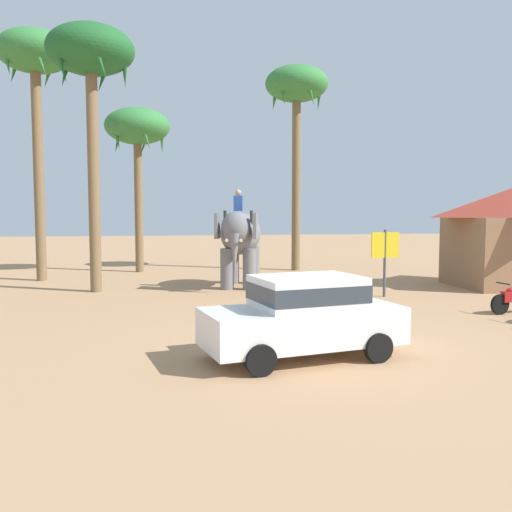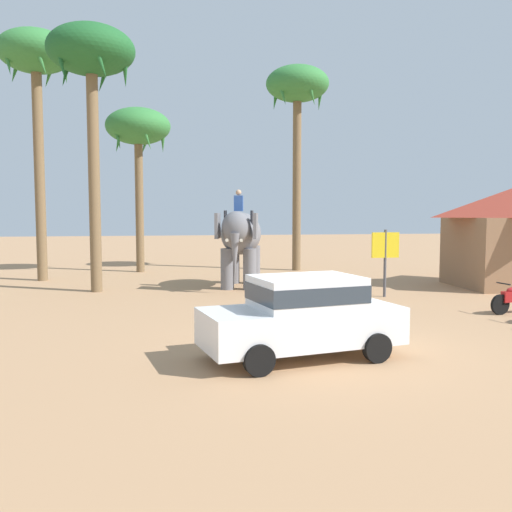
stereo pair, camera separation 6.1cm
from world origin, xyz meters
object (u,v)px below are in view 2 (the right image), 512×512
Objects in this scene: car_sedan_foreground at (303,314)px; elephant_with_mahout at (240,238)px; palm_tree_near_hut at (91,60)px; palm_tree_behind_elephant at (36,62)px; palm_tree_left_of_road at (297,92)px; signboard_yellow at (385,250)px; palm_tree_far_back at (138,131)px.

elephant_with_mahout reaches higher than car_sedan_foreground.
elephant_with_mahout is at bearing 3.16° from palm_tree_near_hut.
palm_tree_behind_elephant is 12.32m from palm_tree_left_of_road.
signboard_yellow is (4.94, 7.48, 0.76)m from car_sedan_foreground.
signboard_yellow is at bearing -16.46° from palm_tree_near_hut.
palm_tree_left_of_road is 8.25m from palm_tree_far_back.
palm_tree_left_of_road reaches higher than palm_tree_far_back.
palm_tree_near_hut is 0.95× the size of palm_tree_left_of_road.
palm_tree_behind_elephant is 4.86m from palm_tree_near_hut.
signboard_yellow is at bearing -28.04° from palm_tree_behind_elephant.
palm_tree_near_hut is at bearing 163.54° from signboard_yellow.
palm_tree_behind_elephant is (-8.33, 3.60, 7.43)m from elephant_with_mahout.
palm_tree_left_of_road is 4.34× the size of signboard_yellow.
palm_tree_far_back is at bearing 78.64° from palm_tree_near_hut.
palm_tree_far_back is at bearing 176.01° from palm_tree_left_of_road.
elephant_with_mahout is 0.39× the size of palm_tree_left_of_road.
palm_tree_near_hut is 4.11× the size of signboard_yellow.
car_sedan_foreground is 14.07m from palm_tree_near_hut.
palm_tree_left_of_road reaches higher than car_sedan_foreground.
signboard_yellow is (13.05, -6.95, -7.73)m from palm_tree_behind_elephant.
palm_tree_behind_elephant is at bearing 151.96° from signboard_yellow.
palm_tree_behind_elephant is 16.69m from signboard_yellow.
palm_tree_behind_elephant is (-8.11, 14.43, 8.49)m from car_sedan_foreground.
palm_tree_left_of_road is (9.33, 6.21, 0.50)m from palm_tree_near_hut.
palm_tree_far_back is (-7.97, 0.56, -2.06)m from palm_tree_left_of_road.
elephant_with_mahout is 5.79m from signboard_yellow.
palm_tree_far_back reaches higher than car_sedan_foreground.
palm_tree_near_hut is at bearing 116.95° from car_sedan_foreground.
car_sedan_foreground is 18.60m from palm_tree_behind_elephant.
palm_tree_behind_elephant is 1.09× the size of palm_tree_near_hut.
palm_tree_far_back is at bearing 123.06° from elephant_with_mahout.
elephant_with_mahout is 9.97m from palm_tree_left_of_road.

